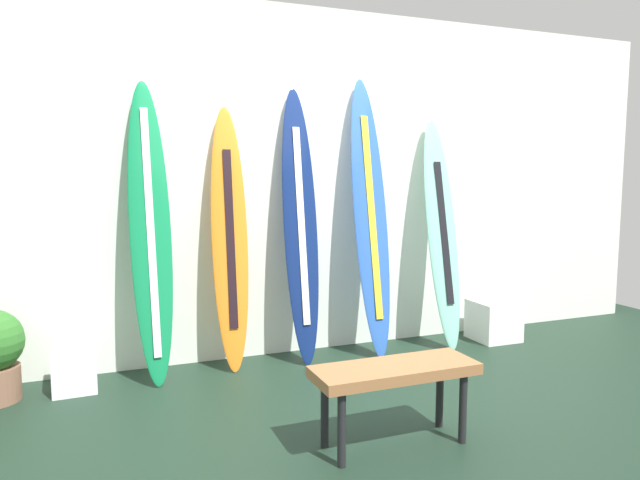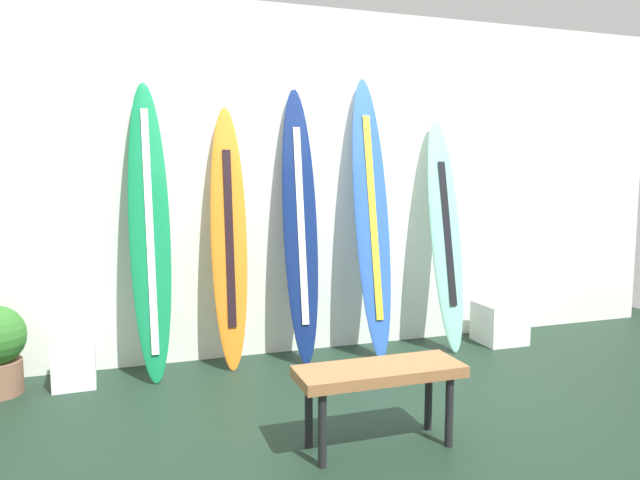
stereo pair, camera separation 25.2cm
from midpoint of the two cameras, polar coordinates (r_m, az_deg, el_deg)
name	(u,v)px [view 2 (the right image)]	position (r m, az deg, el deg)	size (l,w,h in m)	color
ground	(349,406)	(3.93, 4.74, -15.86)	(8.00, 8.00, 0.04)	black
wall_back	(293,183)	(4.86, -1.19, 5.61)	(7.20, 0.20, 2.80)	silver
surfboard_emerald	(150,232)	(4.31, -14.69, 0.73)	(0.30, 0.48, 2.14)	#137C47
surfboard_sunset	(229,238)	(4.44, -7.28, 0.18)	(0.29, 0.36, 1.98)	orange
surfboard_navy	(300,228)	(4.55, -0.35, 1.22)	(0.28, 0.41, 2.15)	navy
surfboard_cobalt	(372,219)	(4.74, 6.59, 2.05)	(0.31, 0.47, 2.25)	#2C5AB5
surfboard_seafoam	(445,233)	(5.04, 13.54, 0.63)	(0.29, 0.51, 1.95)	#7DC3B0
display_block_left	(500,323)	(5.44, 18.40, -7.67)	(0.37, 0.37, 0.35)	white
display_block_center	(74,366)	(4.44, -21.35, -11.36)	(0.29, 0.29, 0.29)	white
bench	(380,377)	(3.24, 8.11, -13.15)	(0.91, 0.32, 0.45)	#926039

